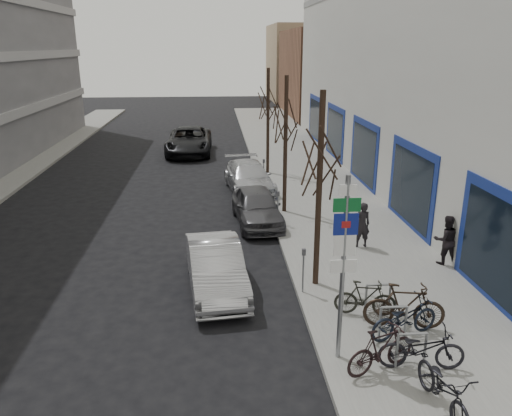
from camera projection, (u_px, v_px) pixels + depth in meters
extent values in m
plane|color=black|center=(227.00, 368.00, 10.65)|extent=(120.00, 120.00, 0.00)
cube|color=slate|center=(330.00, 211.00, 20.45)|extent=(5.00, 70.00, 0.15)
cube|color=brown|center=(349.00, 73.00, 48.32)|extent=(12.00, 14.00, 8.00)
cube|color=#937A5B|center=(322.00, 63.00, 62.41)|extent=(13.00, 12.00, 9.00)
cylinder|color=gray|center=(343.00, 274.00, 10.18)|extent=(0.10, 0.10, 4.20)
cube|color=white|center=(348.00, 190.00, 9.60)|extent=(0.35, 0.03, 0.22)
cube|color=#0C5926|center=(347.00, 205.00, 9.69)|extent=(0.55, 0.03, 0.28)
cube|color=navy|center=(346.00, 224.00, 9.81)|extent=(0.50, 0.03, 0.45)
cube|color=maroon|center=(346.00, 224.00, 9.80)|extent=(0.18, 0.02, 0.14)
cube|color=white|center=(345.00, 245.00, 9.95)|extent=(0.45, 0.03, 0.45)
cube|color=white|center=(343.00, 266.00, 10.09)|extent=(0.55, 0.03, 0.28)
cylinder|color=gray|center=(397.00, 351.00, 10.27)|extent=(0.06, 0.06, 0.80)
cylinder|color=gray|center=(425.00, 350.00, 10.32)|extent=(0.06, 0.06, 0.80)
cylinder|color=gray|center=(413.00, 334.00, 10.17)|extent=(0.60, 0.06, 0.06)
cylinder|color=gray|center=(380.00, 323.00, 11.32)|extent=(0.06, 0.06, 0.80)
cylinder|color=gray|center=(406.00, 322.00, 11.36)|extent=(0.06, 0.06, 0.80)
cylinder|color=gray|center=(394.00, 307.00, 11.22)|extent=(0.60, 0.06, 0.06)
cylinder|color=gray|center=(366.00, 300.00, 12.36)|extent=(0.06, 0.06, 0.80)
cylinder|color=gray|center=(389.00, 299.00, 12.41)|extent=(0.06, 0.06, 0.80)
cylinder|color=gray|center=(379.00, 285.00, 12.26)|extent=(0.60, 0.06, 0.06)
cylinder|color=black|center=(319.00, 195.00, 13.31)|extent=(0.16, 0.16, 5.50)
cylinder|color=black|center=(285.00, 148.00, 19.47)|extent=(0.16, 0.16, 5.50)
cylinder|color=black|center=(268.00, 123.00, 25.63)|extent=(0.16, 0.16, 5.50)
cylinder|color=gray|center=(303.00, 273.00, 13.44)|extent=(0.05, 0.05, 1.10)
cube|color=#3F3F44|center=(304.00, 252.00, 13.24)|extent=(0.10, 0.08, 0.18)
cylinder|color=gray|center=(278.00, 210.00, 18.65)|extent=(0.05, 0.05, 1.10)
cube|color=#3F3F44|center=(278.00, 194.00, 18.45)|extent=(0.10, 0.08, 0.18)
cylinder|color=gray|center=(264.00, 174.00, 23.86)|extent=(0.05, 0.05, 1.10)
cube|color=#3F3F44|center=(264.00, 161.00, 23.67)|extent=(0.10, 0.08, 0.18)
imported|color=black|center=(444.00, 384.00, 9.04)|extent=(0.70, 1.84, 1.10)
imported|color=black|center=(381.00, 349.00, 10.16)|extent=(1.76, 1.10, 1.03)
imported|color=black|center=(405.00, 315.00, 11.37)|extent=(1.86, 1.06, 1.09)
imported|color=black|center=(365.00, 298.00, 12.32)|extent=(1.60, 0.78, 0.93)
imported|color=black|center=(422.00, 345.00, 10.23)|extent=(1.83, 0.75, 1.09)
imported|color=black|center=(404.00, 306.00, 11.71)|extent=(2.00, 0.91, 1.17)
imported|color=#B2B2B7|center=(216.00, 267.00, 13.87)|extent=(1.88, 4.27, 1.36)
imported|color=#4E4E53|center=(257.00, 206.00, 19.07)|extent=(1.97, 4.19, 1.38)
imported|color=#B7B8BD|center=(249.00, 177.00, 23.26)|extent=(2.45, 4.94, 1.38)
imported|color=black|center=(189.00, 141.00, 31.53)|extent=(2.82, 5.94, 1.64)
imported|color=black|center=(362.00, 225.00, 16.45)|extent=(0.59, 0.41, 1.54)
imported|color=black|center=(446.00, 239.00, 15.17)|extent=(0.60, 0.43, 1.57)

